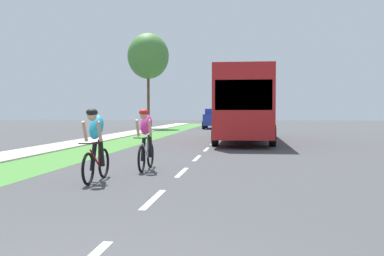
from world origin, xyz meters
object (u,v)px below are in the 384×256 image
at_px(suv_blue, 216,118).
at_px(street_tree_far, 148,56).
at_px(cyclist_trailing, 146,139).
at_px(sedan_white, 246,117).
at_px(cyclist_lead, 96,144).
at_px(bus_red, 244,103).
at_px(pickup_black, 246,118).

bearing_deg(suv_blue, street_tree_far, -170.81).
height_order(cyclist_trailing, sedan_white, cyclist_trailing).
bearing_deg(cyclist_trailing, cyclist_lead, -107.48).
height_order(cyclist_trailing, bus_red, bus_red).
relative_size(bus_red, suv_blue, 2.47).
xyz_separation_m(cyclist_lead, pickup_black, (3.22, 43.00, 0.02)).
bearing_deg(suv_blue, sedan_white, 83.25).
bearing_deg(bus_red, suv_blue, 98.63).
distance_m(suv_blue, street_tree_far, 8.23).
height_order(suv_blue, sedan_white, suv_blue).
bearing_deg(bus_red, cyclist_lead, -102.28).
height_order(bus_red, pickup_black, bus_red).
bearing_deg(cyclist_trailing, suv_blue, 90.33).
distance_m(cyclist_trailing, street_tree_far, 29.91).
xyz_separation_m(cyclist_trailing, sedan_white, (2.51, 52.33, -0.04)).
bearing_deg(sedan_white, suv_blue, -96.75).
distance_m(cyclist_lead, pickup_black, 43.12).
height_order(cyclist_lead, bus_red, bus_red).
height_order(cyclist_trailing, street_tree_far, street_tree_far).
height_order(pickup_black, street_tree_far, street_tree_far).
distance_m(cyclist_lead, street_tree_far, 31.76).
xyz_separation_m(suv_blue, sedan_white, (2.68, 22.65, -0.18)).
bearing_deg(cyclist_trailing, bus_red, 78.61).
relative_size(bus_red, street_tree_far, 1.35).
distance_m(cyclist_lead, cyclist_trailing, 2.15).
height_order(cyclist_lead, sedan_white, cyclist_lead).
xyz_separation_m(cyclist_lead, suv_blue, (0.47, 31.72, 0.14)).
bearing_deg(sedan_white, bus_red, -90.05).
bearing_deg(bus_red, street_tree_far, 117.73).
distance_m(cyclist_lead, sedan_white, 54.47).
height_order(cyclist_trailing, pickup_black, pickup_black).
distance_m(cyclist_trailing, pickup_black, 41.03).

